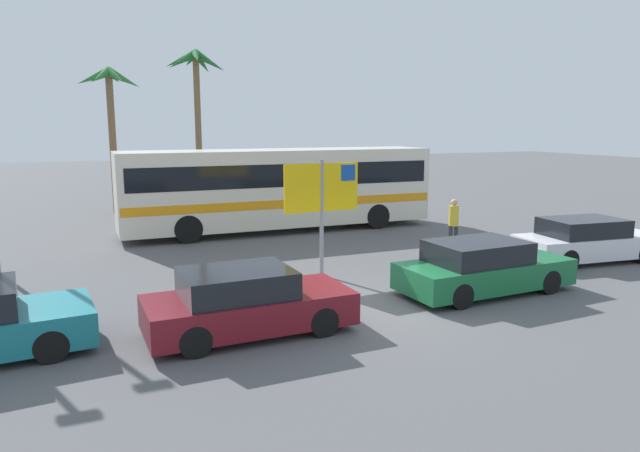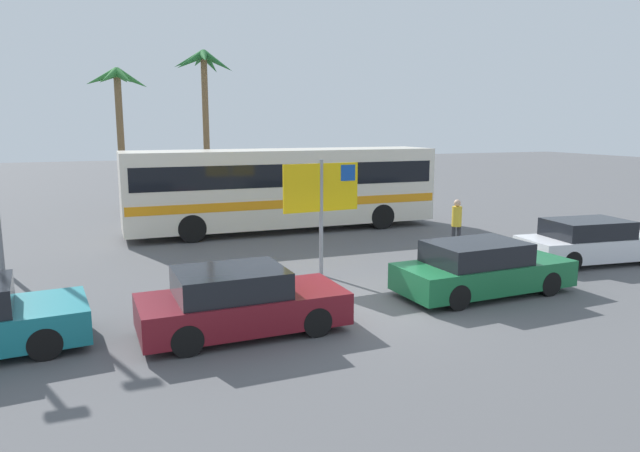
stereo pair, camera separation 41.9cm
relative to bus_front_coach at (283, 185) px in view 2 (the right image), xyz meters
name	(u,v)px [view 2 (the right image)]	position (x,y,z in m)	size (l,w,h in m)	color
ground	(375,305)	(-0.89, -9.90, -1.78)	(120.00, 120.00, 0.00)	#565659
bus_front_coach	(283,185)	(0.00, 0.00, 0.00)	(12.11, 2.54, 3.17)	silver
ferry_sign	(323,192)	(-1.08, -7.01, 0.54)	(2.20, 0.22, 3.20)	gray
car_white	(591,242)	(7.03, -8.53, -1.15)	(4.59, 2.11, 1.32)	silver
car_maroon	(240,302)	(-4.23, -10.54, -1.15)	(4.12, 1.89, 1.32)	maroon
car_green	(482,269)	(1.92, -10.06, -1.15)	(4.50, 1.97, 1.32)	#196638
pedestrian_crossing_lot	(457,221)	(4.15, -5.70, -0.77)	(0.32, 0.32, 1.72)	#2D2D33
palm_tree_seaside	(204,79)	(-1.40, 8.82, 4.65)	(3.23, 3.44, 7.87)	brown
palm_tree_inland	(118,96)	(-5.69, 7.35, 3.63)	(2.91, 2.91, 6.73)	brown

